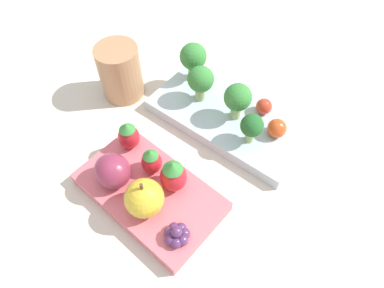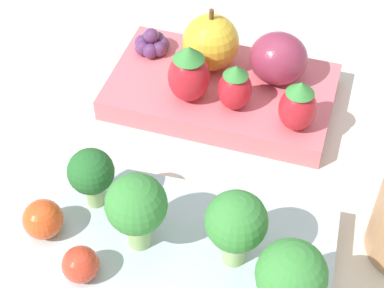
{
  "view_description": "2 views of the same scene",
  "coord_description": "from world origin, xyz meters",
  "px_view_note": "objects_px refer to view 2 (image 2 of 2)",
  "views": [
    {
      "loc": [
        0.17,
        -0.19,
        0.39
      ],
      "look_at": [
        -0.01,
        0.0,
        0.03
      ],
      "focal_mm": 32.0,
      "sensor_mm": 36.0,
      "label": 1
    },
    {
      "loc": [
        -0.11,
        0.3,
        0.36
      ],
      "look_at": [
        -0.01,
        0.0,
        0.03
      ],
      "focal_mm": 60.0,
      "sensor_mm": 36.0,
      "label": 2
    }
  ],
  "objects_px": {
    "bento_box_fruit": "(221,91)",
    "plum": "(278,58)",
    "cherry_tomato_0": "(43,219)",
    "broccoli_floret_2": "(236,224)",
    "bento_box_savoury": "(156,250)",
    "strawberry_1": "(235,87)",
    "broccoli_floret_1": "(136,206)",
    "broccoli_floret_3": "(291,277)",
    "broccoli_floret_0": "(91,173)",
    "strawberry_0": "(189,74)",
    "apple": "(211,42)",
    "cherry_tomato_1": "(81,264)",
    "grape_cluster": "(152,43)",
    "strawberry_2": "(298,106)"
  },
  "relations": [
    {
      "from": "broccoli_floret_1",
      "to": "broccoli_floret_0",
      "type": "bearing_deg",
      "value": -27.59
    },
    {
      "from": "bento_box_fruit",
      "to": "cherry_tomato_0",
      "type": "xyz_separation_m",
      "value": [
        0.07,
        0.18,
        0.02
      ]
    },
    {
      "from": "strawberry_0",
      "to": "strawberry_2",
      "type": "relative_size",
      "value": 1.15
    },
    {
      "from": "broccoli_floret_0",
      "to": "strawberry_0",
      "type": "distance_m",
      "value": 0.12
    },
    {
      "from": "bento_box_savoury",
      "to": "broccoli_floret_2",
      "type": "bearing_deg",
      "value": -174.95
    },
    {
      "from": "broccoli_floret_3",
      "to": "cherry_tomato_0",
      "type": "bearing_deg",
      "value": -2.95
    },
    {
      "from": "broccoli_floret_1",
      "to": "grape_cluster",
      "type": "bearing_deg",
      "value": -71.49
    },
    {
      "from": "broccoli_floret_3",
      "to": "plum",
      "type": "height_order",
      "value": "broccoli_floret_3"
    },
    {
      "from": "bento_box_fruit",
      "to": "cherry_tomato_0",
      "type": "distance_m",
      "value": 0.19
    },
    {
      "from": "plum",
      "to": "broccoli_floret_1",
      "type": "bearing_deg",
      "value": 75.79
    },
    {
      "from": "bento_box_fruit",
      "to": "cherry_tomato_1",
      "type": "bearing_deg",
      "value": 81.28
    },
    {
      "from": "broccoli_floret_0",
      "to": "strawberry_2",
      "type": "xyz_separation_m",
      "value": [
        -0.11,
        -0.11,
        -0.01
      ]
    },
    {
      "from": "broccoli_floret_0",
      "to": "cherry_tomato_0",
      "type": "xyz_separation_m",
      "value": [
        0.02,
        0.03,
        -0.02
      ]
    },
    {
      "from": "plum",
      "to": "broccoli_floret_3",
      "type": "bearing_deg",
      "value": 104.48
    },
    {
      "from": "grape_cluster",
      "to": "broccoli_floret_1",
      "type": "bearing_deg",
      "value": 108.51
    },
    {
      "from": "broccoli_floret_2",
      "to": "strawberry_1",
      "type": "bearing_deg",
      "value": -74.34
    },
    {
      "from": "strawberry_1",
      "to": "strawberry_0",
      "type": "bearing_deg",
      "value": 2.26
    },
    {
      "from": "cherry_tomato_1",
      "to": "plum",
      "type": "height_order",
      "value": "plum"
    },
    {
      "from": "strawberry_2",
      "to": "grape_cluster",
      "type": "xyz_separation_m",
      "value": [
        0.14,
        -0.05,
        -0.01
      ]
    },
    {
      "from": "broccoli_floret_3",
      "to": "plum",
      "type": "xyz_separation_m",
      "value": [
        0.05,
        -0.2,
        -0.02
      ]
    },
    {
      "from": "strawberry_1",
      "to": "plum",
      "type": "height_order",
      "value": "plum"
    },
    {
      "from": "broccoli_floret_0",
      "to": "broccoli_floret_3",
      "type": "bearing_deg",
      "value": 163.67
    },
    {
      "from": "bento_box_fruit",
      "to": "broccoli_floret_2",
      "type": "relative_size",
      "value": 3.15
    },
    {
      "from": "broccoli_floret_1",
      "to": "broccoli_floret_3",
      "type": "bearing_deg",
      "value": 168.71
    },
    {
      "from": "broccoli_floret_0",
      "to": "strawberry_1",
      "type": "height_order",
      "value": "broccoli_floret_0"
    },
    {
      "from": "cherry_tomato_1",
      "to": "grape_cluster",
      "type": "distance_m",
      "value": 0.22
    },
    {
      "from": "bento_box_savoury",
      "to": "broccoli_floret_0",
      "type": "xyz_separation_m",
      "value": [
        0.05,
        -0.02,
        0.04
      ]
    },
    {
      "from": "broccoli_floret_2",
      "to": "strawberry_1",
      "type": "xyz_separation_m",
      "value": [
        0.04,
        -0.14,
        -0.02
      ]
    },
    {
      "from": "bento_box_fruit",
      "to": "broccoli_floret_2",
      "type": "bearing_deg",
      "value": 109.09
    },
    {
      "from": "bento_box_fruit",
      "to": "plum",
      "type": "bearing_deg",
      "value": -154.87
    },
    {
      "from": "bento_box_savoury",
      "to": "strawberry_1",
      "type": "distance_m",
      "value": 0.14
    },
    {
      "from": "bento_box_savoury",
      "to": "broccoli_floret_3",
      "type": "height_order",
      "value": "broccoli_floret_3"
    },
    {
      "from": "broccoli_floret_2",
      "to": "cherry_tomato_1",
      "type": "bearing_deg",
      "value": 25.73
    },
    {
      "from": "bento_box_fruit",
      "to": "plum",
      "type": "xyz_separation_m",
      "value": [
        -0.04,
        -0.02,
        0.03
      ]
    },
    {
      "from": "apple",
      "to": "bento_box_savoury",
      "type": "bearing_deg",
      "value": 95.97
    },
    {
      "from": "broccoli_floret_0",
      "to": "cherry_tomato_0",
      "type": "relative_size",
      "value": 1.8
    },
    {
      "from": "cherry_tomato_1",
      "to": "grape_cluster",
      "type": "bearing_deg",
      "value": -80.26
    },
    {
      "from": "plum",
      "to": "apple",
      "type": "bearing_deg",
      "value": 0.01
    },
    {
      "from": "broccoli_floret_2",
      "to": "bento_box_savoury",
      "type": "bearing_deg",
      "value": 5.05
    },
    {
      "from": "broccoli_floret_1",
      "to": "cherry_tomato_0",
      "type": "distance_m",
      "value": 0.07
    },
    {
      "from": "broccoli_floret_2",
      "to": "strawberry_2",
      "type": "xyz_separation_m",
      "value": [
        -0.01,
        -0.13,
        -0.02
      ]
    },
    {
      "from": "cherry_tomato_1",
      "to": "bento_box_fruit",
      "type": "bearing_deg",
      "value": -98.72
    },
    {
      "from": "broccoli_floret_3",
      "to": "grape_cluster",
      "type": "distance_m",
      "value": 0.26
    },
    {
      "from": "strawberry_0",
      "to": "grape_cluster",
      "type": "distance_m",
      "value": 0.07
    },
    {
      "from": "cherry_tomato_1",
      "to": "strawberry_1",
      "type": "relative_size",
      "value": 0.57
    },
    {
      "from": "cherry_tomato_1",
      "to": "grape_cluster",
      "type": "height_order",
      "value": "same"
    },
    {
      "from": "apple",
      "to": "strawberry_0",
      "type": "relative_size",
      "value": 1.09
    },
    {
      "from": "broccoli_floret_1",
      "to": "cherry_tomato_1",
      "type": "distance_m",
      "value": 0.05
    },
    {
      "from": "cherry_tomato_0",
      "to": "broccoli_floret_0",
      "type": "bearing_deg",
      "value": -122.62
    },
    {
      "from": "bento_box_savoury",
      "to": "strawberry_1",
      "type": "bearing_deg",
      "value": -95.5
    }
  ]
}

